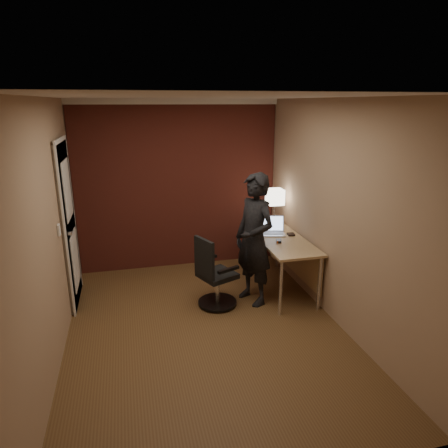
{
  "coord_description": "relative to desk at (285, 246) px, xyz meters",
  "views": [
    {
      "loc": [
        -0.76,
        -3.89,
        2.45
      ],
      "look_at": [
        0.35,
        0.55,
        1.05
      ],
      "focal_mm": 32.0,
      "sensor_mm": 36.0,
      "label": 1
    }
  ],
  "objects": [
    {
      "name": "desk",
      "position": [
        0.0,
        0.0,
        0.0
      ],
      "size": [
        0.6,
        1.5,
        0.73
      ],
      "color": "tan",
      "rests_on": "ground"
    },
    {
      "name": "laptop",
      "position": [
        -0.11,
        0.2,
        0.19
      ],
      "size": [
        0.38,
        0.33,
        0.23
      ],
      "color": "silver",
      "rests_on": "desk"
    },
    {
      "name": "desk_lamp",
      "position": [
        0.05,
        0.54,
        0.55
      ],
      "size": [
        0.22,
        0.22,
        0.54
      ],
      "color": "silver",
      "rests_on": "desk"
    },
    {
      "name": "person",
      "position": [
        -0.53,
        -0.27,
        0.23
      ],
      "size": [
        0.6,
        0.71,
        1.66
      ],
      "primitive_type": "imported",
      "rotation": [
        0.0,
        0.0,
        -1.17
      ],
      "color": "black",
      "rests_on": "ground"
    },
    {
      "name": "mouse",
      "position": [
        -0.16,
        -0.17,
        0.14
      ],
      "size": [
        0.09,
        0.11,
        0.03
      ],
      "primitive_type": "cube",
      "rotation": [
        0.0,
        0.0,
        -0.31
      ],
      "color": "black",
      "rests_on": "desk"
    },
    {
      "name": "wallet",
      "position": [
        0.1,
        0.06,
        0.14
      ],
      "size": [
        0.1,
        0.12,
        0.02
      ],
      "primitive_type": "cube",
      "rotation": [
        0.0,
        0.0,
        -0.13
      ],
      "color": "black",
      "rests_on": "desk"
    },
    {
      "name": "office_chair",
      "position": [
        -1.05,
        -0.3,
        -0.21
      ],
      "size": [
        0.53,
        0.57,
        0.89
      ],
      "color": "black",
      "rests_on": "ground"
    },
    {
      "name": "room",
      "position": [
        -1.53,
        0.75,
        0.77
      ],
      "size": [
        4.0,
        4.0,
        4.0
      ],
      "color": "brown",
      "rests_on": "ground"
    }
  ]
}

